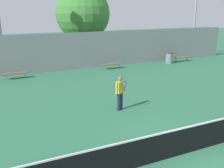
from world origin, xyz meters
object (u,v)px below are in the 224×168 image
(bench_courtside_near, at_px, (182,57))
(bench_adjacent_court, at_px, (16,73))
(trash_bin, at_px, (169,58))
(tennis_net, at_px, (189,139))
(tennis_player, at_px, (120,91))
(tree_green_broad, at_px, (83,14))
(bench_by_gate, at_px, (112,64))

(bench_courtside_near, bearing_deg, bench_adjacent_court, 180.00)
(trash_bin, bearing_deg, bench_courtside_near, 3.23)
(tennis_net, xyz_separation_m, bench_courtside_near, (10.52, 13.02, -0.13))
(tennis_player, bearing_deg, tree_green_broad, 56.28)
(bench_courtside_near, bearing_deg, tennis_net, -128.96)
(tennis_net, bearing_deg, bench_adjacent_court, 108.01)
(bench_courtside_near, xyz_separation_m, bench_by_gate, (-7.23, 0.00, 0.00))
(tennis_player, distance_m, bench_by_gate, 9.21)
(tennis_net, relative_size, bench_adjacent_court, 7.37)
(tennis_net, distance_m, bench_by_gate, 13.43)
(tennis_net, distance_m, tennis_player, 4.58)
(trash_bin, bearing_deg, tree_green_broad, 137.84)
(bench_adjacent_court, xyz_separation_m, bench_by_gate, (7.53, -0.00, 0.00))
(tennis_net, bearing_deg, bench_by_gate, 75.79)
(bench_courtside_near, relative_size, tree_green_broad, 0.24)
(bench_courtside_near, bearing_deg, tree_green_broad, 144.33)
(bench_courtside_near, height_order, bench_by_gate, same)
(tennis_net, xyz_separation_m, tree_green_broad, (2.82, 18.54, 3.81))
(tennis_player, xyz_separation_m, bench_adjacent_court, (-3.94, 8.47, -0.58))
(tennis_player, bearing_deg, bench_by_gate, 45.86)
(tennis_player, relative_size, tree_green_broad, 0.24)
(tennis_player, height_order, tree_green_broad, tree_green_broad)
(bench_courtside_near, height_order, trash_bin, trash_bin)
(tennis_net, distance_m, bench_adjacent_court, 13.69)
(bench_adjacent_court, relative_size, tree_green_broad, 0.23)
(tennis_player, height_order, bench_adjacent_court, tennis_player)
(tennis_net, relative_size, tree_green_broad, 1.72)
(bench_by_gate, distance_m, tree_green_broad, 6.80)
(tennis_player, distance_m, bench_courtside_near, 13.74)
(bench_courtside_near, distance_m, bench_adjacent_court, 14.75)
(bench_by_gate, bearing_deg, tennis_player, -112.94)
(bench_courtside_near, bearing_deg, tennis_player, -141.93)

